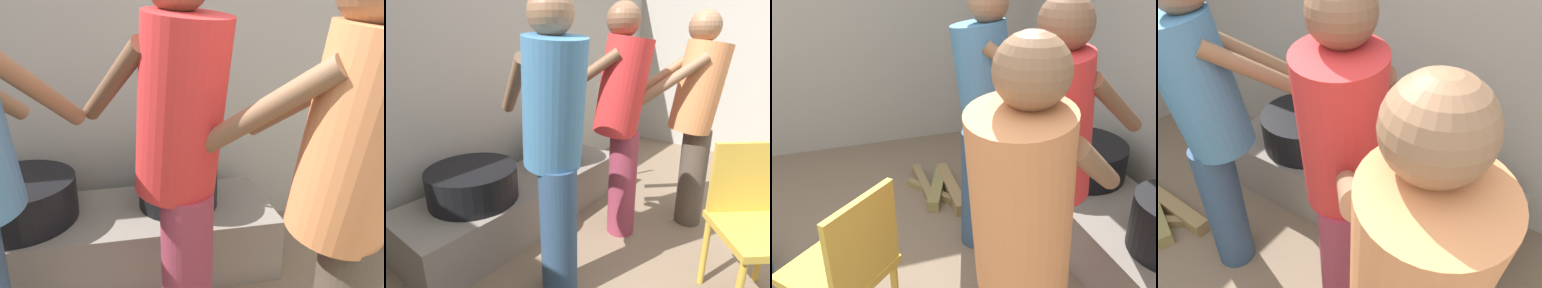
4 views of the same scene
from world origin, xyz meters
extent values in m
cube|color=#9E998E|center=(0.00, 2.23, 1.04)|extent=(5.16, 0.20, 2.08)
cube|color=slate|center=(-0.25, 1.71, 0.18)|extent=(1.88, 0.60, 0.36)
cylinder|color=black|center=(0.17, 1.73, 0.51)|extent=(0.45, 0.45, 0.29)
cylinder|color=#937047|center=(0.25, 1.73, 0.85)|extent=(0.21, 0.18, 0.51)
cylinder|color=black|center=(-0.68, 1.72, 0.47)|extent=(0.59, 0.59, 0.23)
cylinder|color=#8C3347|center=(0.08, 1.02, 0.39)|extent=(0.20, 0.20, 0.78)
cylinder|color=red|center=(0.07, 1.04, 1.09)|extent=(0.44, 0.48, 0.66)
sphere|color=brown|center=(0.07, 1.05, 1.50)|extent=(0.22, 0.22, 0.22)
cylinder|color=brown|center=(0.09, 1.31, 1.16)|extent=(0.27, 0.46, 0.36)
cylinder|color=brown|center=(-0.15, 1.20, 1.16)|extent=(0.27, 0.46, 0.36)
cylinder|color=navy|center=(-0.65, 0.98, 0.39)|extent=(0.20, 0.20, 0.77)
cylinder|color=teal|center=(-0.64, 1.01, 1.09)|extent=(0.45, 0.48, 0.66)
sphere|color=brown|center=(-0.63, 1.01, 1.50)|extent=(0.21, 0.21, 0.21)
cylinder|color=brown|center=(-0.40, 1.15, 1.15)|extent=(0.29, 0.45, 0.36)
cylinder|color=brown|center=(-0.64, 1.28, 1.15)|extent=(0.29, 0.45, 0.36)
cylinder|color=#4C4238|center=(0.53, 0.66, 0.38)|extent=(0.20, 0.20, 0.76)
cylinder|color=#D17F4C|center=(0.52, 0.69, 1.07)|extent=(0.47, 0.49, 0.65)
sphere|color=brown|center=(0.51, 0.69, 1.47)|extent=(0.21, 0.21, 0.21)
cylinder|color=brown|center=(0.48, 0.95, 1.13)|extent=(0.34, 0.41, 0.35)
cylinder|color=brown|center=(0.27, 0.79, 1.13)|extent=(0.34, 0.41, 0.35)
cylinder|color=gold|center=(-0.08, 0.36, 0.22)|extent=(0.04, 0.04, 0.44)
cylinder|color=gold|center=(0.14, 0.11, 0.22)|extent=(0.04, 0.04, 0.44)
cube|color=gold|center=(-0.10, 0.12, 0.46)|extent=(0.56, 0.56, 0.04)
cube|color=gold|center=(0.04, 0.24, 0.68)|extent=(0.27, 0.30, 0.40)
camera|label=1|loc=(-0.15, -0.21, 1.40)|focal=35.70mm
camera|label=2|loc=(-1.70, 0.02, 1.37)|focal=28.58mm
camera|label=3|loc=(1.46, 0.20, 1.76)|focal=39.42mm
camera|label=4|loc=(0.68, 0.17, 1.82)|focal=34.91mm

